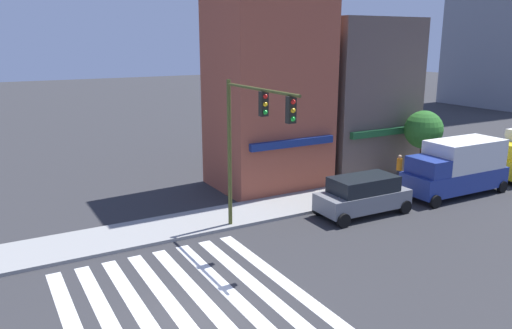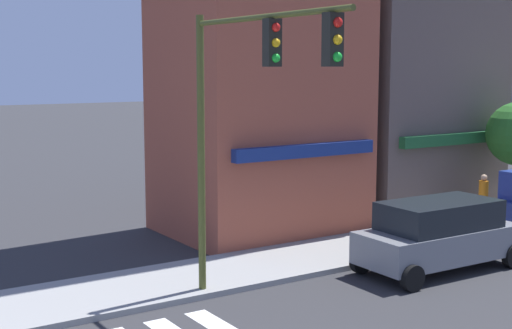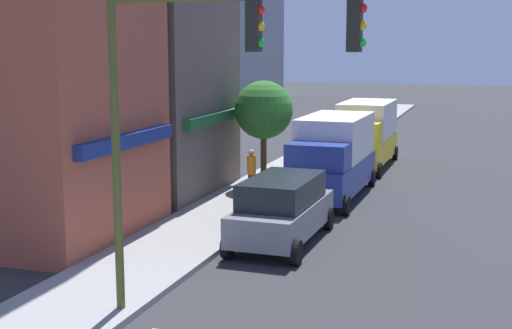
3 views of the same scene
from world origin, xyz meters
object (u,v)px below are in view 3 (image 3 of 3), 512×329
Objects in this scene: traffic_signal at (203,86)px; suv_grey at (282,208)px; box_truck_yellow at (365,133)px; street_tree at (264,110)px; pedestrian_orange_vest at (252,172)px; box_truck_blue at (332,156)px.

suv_grey is (6.43, 0.25, -3.87)m from traffic_signal.
traffic_signal is at bearing -176.52° from suv_grey.
street_tree is (-6.92, 2.80, 1.60)m from box_truck_yellow.
street_tree reaches higher than pedestrian_orange_vest.
street_tree reaches higher than box_truck_blue.
box_truck_yellow reaches higher than suv_grey.
street_tree is at bearing 84.85° from box_truck_blue.
box_truck_yellow is 1.48× the size of street_tree.
box_truck_blue is 3.15m from pedestrian_orange_vest.
box_truck_yellow is (13.92, -0.00, 0.56)m from suv_grey.
pedestrian_orange_vest is (11.48, 2.89, -3.82)m from traffic_signal.
traffic_signal is at bearing -167.21° from street_tree.
pedestrian_orange_vest is at bearing -175.42° from street_tree.
box_truck_blue is at bearing -179.60° from box_truck_yellow.
box_truck_blue is at bearing 1.07° from traffic_signal.
box_truck_yellow is 7.64m from street_tree.
traffic_signal is 20.61m from box_truck_yellow.
traffic_signal reaches higher than box_truck_blue.
box_truck_yellow is (20.34, 0.25, -3.31)m from traffic_signal.
street_tree is (13.42, 3.05, -1.71)m from traffic_signal.
box_truck_yellow is at bearing -137.47° from pedestrian_orange_vest.
suv_grey is at bearing 2.19° from traffic_signal.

